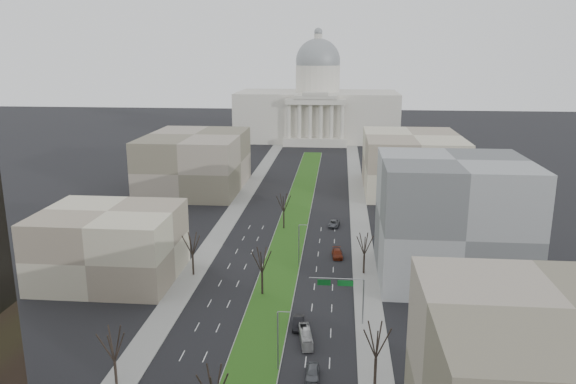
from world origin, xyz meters
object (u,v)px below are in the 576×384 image
Objects in this scene: car_grey_near at (313,373)px; box_van at (306,337)px; car_red at (337,254)px; car_black at (298,323)px; car_grey_far at (334,224)px.

car_grey_near is 0.66× the size of box_van.
box_van is (-4.58, -37.85, 0.19)m from car_red.
car_black is (-3.07, 14.43, 0.04)m from car_grey_near.
car_grey_near is 69.62m from car_grey_far.
car_grey_far is (5.07, 55.16, -0.06)m from car_black.
car_grey_far is 0.78× the size of box_van.
car_black is 33.59m from car_red.
car_grey_near reaches higher than car_red.
car_red is (6.10, 33.04, -0.04)m from car_black.
box_van reaches higher than car_red.
car_black is 5.05m from box_van.
car_grey_far is at bearing 83.63° from car_black.
car_red reaches higher than car_grey_far.
box_van is (-3.55, -59.98, 0.21)m from car_grey_far.
car_red is 0.99× the size of car_grey_far.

